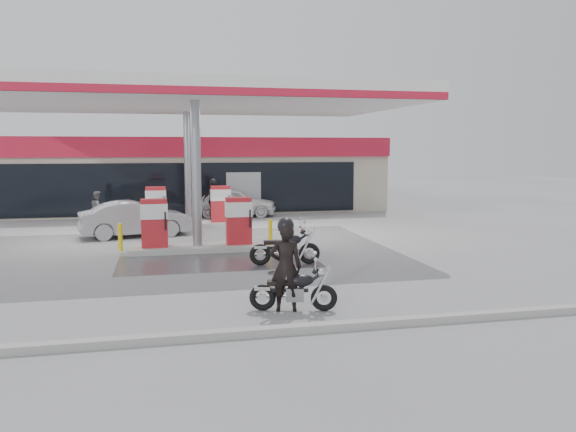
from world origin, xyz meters
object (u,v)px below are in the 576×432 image
attendant (98,209)px  main_motorcycle (295,291)px  sedan_white (233,202)px  biker_walking (213,200)px  biker_main (286,267)px  hatchback_silver (136,219)px  pump_island_near (197,230)px  pump_island_far (189,211)px  parked_motorcycle (286,249)px

attendant → main_motorcycle: bearing=-161.8°
sedan_white → biker_walking: (-1.08, -1.00, 0.20)m
biker_main → hatchback_silver: size_ratio=0.44×
main_motorcycle → sedan_white: size_ratio=0.43×
pump_island_near → biker_main: bearing=-79.6°
sedan_white → pump_island_near: bearing=173.3°
pump_island_far → main_motorcycle: 13.68m
hatchback_silver → biker_walking: biker_walking is taller
attendant → biker_walking: size_ratio=0.84×
sedan_white → hatchback_silver: (-4.50, -5.60, -0.04)m
pump_island_far → biker_walking: (1.27, 2.20, 0.22)m
main_motorcycle → hatchback_silver: 11.79m
main_motorcycle → biker_main: (-0.19, 0.04, 0.51)m
pump_island_near → biker_walking: biker_walking is taller
biker_main → pump_island_far: bearing=-72.4°
pump_island_far → parked_motorcycle: 9.22m
parked_motorcycle → attendant: bearing=127.7°
pump_island_far → biker_main: bearing=-84.2°
pump_island_far → biker_main: (1.38, -13.54, 0.23)m
hatchback_silver → biker_main: bearing=-173.8°
parked_motorcycle → biker_walking: (-1.15, 11.09, 0.45)m
biker_main → biker_walking: bearing=-77.8°
hatchback_silver → attendant: bearing=15.9°
pump_island_far → parked_motorcycle: size_ratio=2.43×
pump_island_near → parked_motorcycle: size_ratio=2.43×
sedan_white → hatchback_silver: bearing=148.8°
pump_island_near → hatchback_silver: size_ratio=1.22×
biker_main → hatchback_silver: biker_main is taller
sedan_white → hatchback_silver: 7.19m
biker_main → sedan_white: size_ratio=0.44×
main_motorcycle → sedan_white: (0.78, 16.78, 0.31)m
parked_motorcycle → biker_walking: 11.16m
pump_island_near → attendant: 8.02m
pump_island_far → biker_walking: 2.55m
parked_motorcycle → attendant: size_ratio=1.35×
biker_main → hatchback_silver: 11.69m
pump_island_near → main_motorcycle: pump_island_near is taller
main_motorcycle → attendant: size_ratio=1.18×
main_motorcycle → hatchback_silver: hatchback_silver is taller
pump_island_far → parked_motorcycle: (2.42, -8.89, -0.23)m
sedan_white → biker_main: bearing=-175.7°
biker_walking → biker_main: bearing=-111.1°
parked_motorcycle → sedan_white: sedan_white is taller
main_motorcycle → parked_motorcycle: bearing=93.8°
sedan_white → biker_walking: bearing=140.5°
main_motorcycle → attendant: 15.58m
biker_main → main_motorcycle: bearing=178.7°
parked_motorcycle → hatchback_silver: size_ratio=0.50×
biker_main → pump_island_near: bearing=-67.8°
pump_island_far → hatchback_silver: (-2.15, -2.40, -0.01)m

